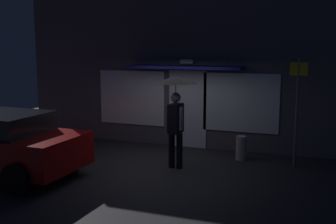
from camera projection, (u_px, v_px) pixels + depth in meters
ground_plane at (159, 167)px, 10.00m from camera, size 18.00×18.00×0.00m
building_facade at (190, 67)px, 11.81m from camera, size 10.29×1.00×4.59m
person_with_umbrella at (176, 100)px, 9.69m from camera, size 1.02×1.02×2.18m
street_sign_post at (297, 106)px, 9.83m from camera, size 0.40×0.07×2.59m
sidewalk_bollard at (241, 148)px, 10.59m from camera, size 0.27×0.27×0.61m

